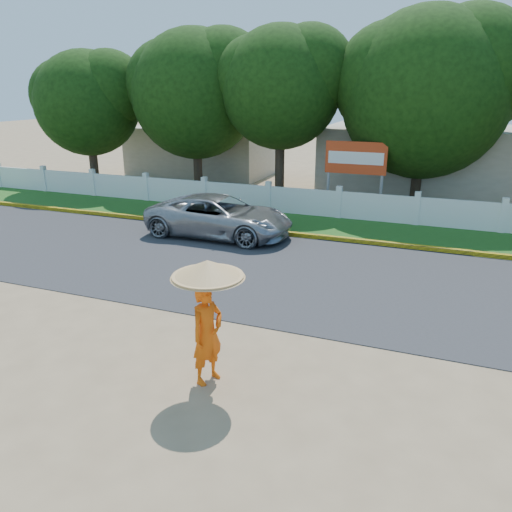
{
  "coord_description": "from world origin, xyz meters",
  "views": [
    {
      "loc": [
        3.98,
        -8.29,
        5.06
      ],
      "look_at": [
        0.0,
        2.0,
        1.3
      ],
      "focal_mm": 35.0,
      "sensor_mm": 36.0,
      "label": 1
    }
  ],
  "objects": [
    {
      "name": "vehicle",
      "position": [
        -3.39,
        7.19,
        0.72
      ],
      "size": [
        5.2,
        2.44,
        1.44
      ],
      "primitive_type": "imported",
      "rotation": [
        0.0,
        0.0,
        1.56
      ],
      "color": "#93969B",
      "rests_on": "ground"
    },
    {
      "name": "monk_with_parasol",
      "position": [
        0.37,
        -1.27,
        1.51
      ],
      "size": [
        1.27,
        1.27,
        2.31
      ],
      "color": "#E3550B",
      "rests_on": "ground"
    },
    {
      "name": "curb",
      "position": [
        0.0,
        8.05,
        0.08
      ],
      "size": [
        40.0,
        0.18,
        0.16
      ],
      "primitive_type": "cube",
      "color": "yellow",
      "rests_on": "ground"
    },
    {
      "name": "billboard",
      "position": [
        0.38,
        12.3,
        2.14
      ],
      "size": [
        2.5,
        0.13,
        2.95
      ],
      "color": "gray",
      "rests_on": "ground"
    },
    {
      "name": "tree_row",
      "position": [
        3.29,
        14.13,
        4.89
      ],
      "size": [
        39.75,
        8.3,
        9.44
      ],
      "color": "#473828",
      "rests_on": "ground"
    },
    {
      "name": "grass_verge",
      "position": [
        0.0,
        9.75,
        0.01
      ],
      "size": [
        60.0,
        3.5,
        0.03
      ],
      "primitive_type": "cube",
      "color": "#2D601E",
      "rests_on": "ground"
    },
    {
      "name": "fence",
      "position": [
        0.0,
        11.2,
        0.55
      ],
      "size": [
        40.0,
        0.1,
        1.1
      ],
      "primitive_type": "cube",
      "color": "silver",
      "rests_on": "ground"
    },
    {
      "name": "road",
      "position": [
        0.0,
        4.5,
        0.01
      ],
      "size": [
        60.0,
        7.0,
        0.02
      ],
      "primitive_type": "cube",
      "color": "#38383A",
      "rests_on": "ground"
    },
    {
      "name": "ground",
      "position": [
        0.0,
        0.0,
        0.0
      ],
      "size": [
        120.0,
        120.0,
        0.0
      ],
      "primitive_type": "plane",
      "color": "#9E8460",
      "rests_on": "ground"
    },
    {
      "name": "building_near",
      "position": [
        3.0,
        18.0,
        1.6
      ],
      "size": [
        10.0,
        6.0,
        3.2
      ],
      "primitive_type": "cube",
      "color": "#B7AD99",
      "rests_on": "ground"
    },
    {
      "name": "building_far",
      "position": [
        -10.0,
        19.0,
        1.4
      ],
      "size": [
        8.0,
        5.0,
        2.8
      ],
      "primitive_type": "cube",
      "color": "#B7AD99",
      "rests_on": "ground"
    }
  ]
}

